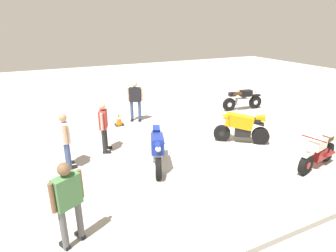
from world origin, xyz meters
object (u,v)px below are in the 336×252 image
object	(u,v)px
person_in_green_shirt	(68,199)
traffic_cone	(119,119)
motorcycle_black_cruiser	(242,99)
person_in_white_shirt	(65,138)
motorcycle_orange_sportbike	(241,127)
person_in_black_shirt	(135,98)
motorcycle_blue_sportbike	(157,149)
person_in_red_shirt	(104,124)
motorcycle_cream_vintage	(318,152)

from	to	relation	value
person_in_green_shirt	traffic_cone	world-z (taller)	person_in_green_shirt
motorcycle_black_cruiser	person_in_green_shirt	xyz separation A→B (m)	(8.83, 5.70, 0.51)
person_in_white_shirt	motorcycle_orange_sportbike	bearing A→B (deg)	-10.46
person_in_black_shirt	person_in_green_shirt	distance (m)	7.34
motorcycle_blue_sportbike	person_in_red_shirt	bearing A→B (deg)	-125.45
motorcycle_orange_sportbike	person_in_white_shirt	world-z (taller)	person_in_white_shirt
person_in_red_shirt	motorcycle_black_cruiser	bearing A→B (deg)	35.23
motorcycle_blue_sportbike	traffic_cone	world-z (taller)	motorcycle_blue_sportbike
person_in_black_shirt	traffic_cone	bearing A→B (deg)	-46.80
motorcycle_black_cruiser	person_in_green_shirt	size ratio (longest dim) A/B	1.17
motorcycle_blue_sportbike	person_in_red_shirt	xyz separation A→B (m)	(1.15, -1.74, 0.37)
person_in_white_shirt	person_in_green_shirt	size ratio (longest dim) A/B	0.94
motorcycle_orange_sportbike	traffic_cone	world-z (taller)	motorcycle_orange_sportbike
motorcycle_orange_sportbike	person_in_red_shirt	world-z (taller)	person_in_red_shirt
motorcycle_orange_sportbike	motorcycle_blue_sportbike	size ratio (longest dim) A/B	0.89
motorcycle_cream_vintage	person_in_black_shirt	world-z (taller)	person_in_black_shirt
person_in_white_shirt	person_in_red_shirt	xyz separation A→B (m)	(-1.26, -0.61, 0.01)
person_in_green_shirt	traffic_cone	bearing A→B (deg)	-50.78
motorcycle_black_cruiser	motorcycle_cream_vintage	bearing A→B (deg)	-98.92
person_in_white_shirt	motorcycle_black_cruiser	bearing A→B (deg)	12.69
traffic_cone	person_in_green_shirt	bearing A→B (deg)	66.17
motorcycle_black_cruiser	person_in_black_shirt	size ratio (longest dim) A/B	1.20
motorcycle_cream_vintage	person_in_red_shirt	world-z (taller)	person_in_red_shirt
person_in_green_shirt	person_in_red_shirt	world-z (taller)	person_in_green_shirt
traffic_cone	person_in_red_shirt	bearing A→B (deg)	63.40
motorcycle_cream_vintage	person_in_black_shirt	size ratio (longest dim) A/B	1.11
motorcycle_black_cruiser	motorcycle_orange_sportbike	bearing A→B (deg)	-121.32
motorcycle_black_cruiser	person_in_white_shirt	bearing A→B (deg)	-155.45
motorcycle_cream_vintage	person_in_green_shirt	bearing A→B (deg)	-12.36
motorcycle_orange_sportbike	person_in_black_shirt	xyz separation A→B (m)	(2.60, -3.87, 0.41)
motorcycle_blue_sportbike	person_in_white_shirt	distance (m)	2.69
person_in_red_shirt	person_in_green_shirt	bearing A→B (deg)	-90.81
motorcycle_black_cruiser	person_in_red_shirt	world-z (taller)	person_in_red_shirt
motorcycle_orange_sportbike	person_in_green_shirt	bearing A→B (deg)	58.89
motorcycle_cream_vintage	motorcycle_black_cruiser	world-z (taller)	motorcycle_black_cruiser
person_in_red_shirt	traffic_cone	world-z (taller)	person_in_red_shirt
motorcycle_black_cruiser	motorcycle_blue_sportbike	world-z (taller)	motorcycle_blue_sportbike
motorcycle_blue_sportbike	person_in_black_shirt	world-z (taller)	person_in_black_shirt
motorcycle_cream_vintage	person_in_red_shirt	xyz separation A→B (m)	(5.44, -3.82, 0.48)
motorcycle_black_cruiser	motorcycle_blue_sportbike	size ratio (longest dim) A/B	1.10
person_in_black_shirt	traffic_cone	world-z (taller)	person_in_black_shirt
person_in_white_shirt	traffic_cone	world-z (taller)	person_in_white_shirt
motorcycle_black_cruiser	person_in_white_shirt	world-z (taller)	person_in_white_shirt
motorcycle_orange_sportbike	motorcycle_cream_vintage	bearing A→B (deg)	145.97
motorcycle_blue_sportbike	person_in_green_shirt	distance (m)	3.52
person_in_white_shirt	person_in_black_shirt	world-z (taller)	person_in_black_shirt
person_in_green_shirt	motorcycle_cream_vintage	bearing A→B (deg)	-116.26
motorcycle_orange_sportbike	person_in_white_shirt	size ratio (longest dim) A/B	1.01
motorcycle_cream_vintage	person_in_white_shirt	distance (m)	7.45
motorcycle_cream_vintage	traffic_cone	size ratio (longest dim) A/B	3.65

